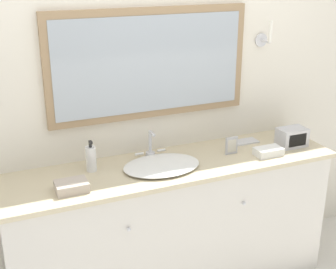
# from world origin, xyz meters

# --- Properties ---
(wall_back) EXTENTS (8.00, 0.18, 2.55)m
(wall_back) POSITION_xyz_m (-0.00, 0.57, 1.28)
(wall_back) COLOR silver
(wall_back) RESTS_ON ground_plane
(vanity_counter) EXTENTS (2.14, 0.54, 0.90)m
(vanity_counter) POSITION_xyz_m (0.00, 0.27, 0.45)
(vanity_counter) COLOR beige
(vanity_counter) RESTS_ON ground_plane
(sink_basin) EXTENTS (0.48, 0.39, 0.18)m
(sink_basin) POSITION_xyz_m (-0.08, 0.25, 0.92)
(sink_basin) COLOR white
(sink_basin) RESTS_ON vanity_counter
(soap_bottle) EXTENTS (0.06, 0.06, 0.19)m
(soap_bottle) POSITION_xyz_m (-0.48, 0.38, 0.98)
(soap_bottle) COLOR white
(soap_bottle) RESTS_ON vanity_counter
(appliance_box) EXTENTS (0.19, 0.13, 0.13)m
(appliance_box) POSITION_xyz_m (0.87, 0.23, 0.97)
(appliance_box) COLOR #BCBCC1
(appliance_box) RESTS_ON vanity_counter
(picture_frame) EXTENTS (0.09, 0.01, 0.12)m
(picture_frame) POSITION_xyz_m (0.42, 0.27, 0.96)
(picture_frame) COLOR #B2B2B7
(picture_frame) RESTS_ON vanity_counter
(hand_towel_near_sink) EXTENTS (0.17, 0.13, 0.05)m
(hand_towel_near_sink) POSITION_xyz_m (-0.64, 0.16, 0.93)
(hand_towel_near_sink) COLOR #B7A899
(hand_towel_near_sink) RESTS_ON vanity_counter
(hand_towel_far_corner) EXTENTS (0.18, 0.11, 0.05)m
(hand_towel_far_corner) POSITION_xyz_m (0.63, 0.16, 0.93)
(hand_towel_far_corner) COLOR white
(hand_towel_far_corner) RESTS_ON vanity_counter
(metal_tray) EXTENTS (0.17, 0.10, 0.01)m
(metal_tray) POSITION_xyz_m (0.62, 0.41, 0.91)
(metal_tray) COLOR silver
(metal_tray) RESTS_ON vanity_counter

